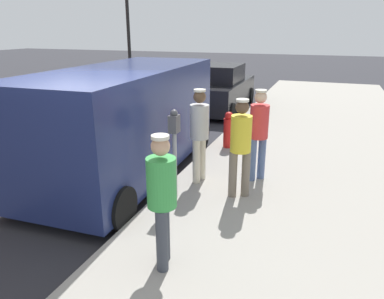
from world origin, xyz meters
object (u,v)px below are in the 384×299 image
(parking_meter_near, at_px, (174,140))
(pedestrian_in_green, at_px, (162,194))
(pedestrian_in_yellow, at_px, (241,142))
(pedestrian_in_gray, at_px, (199,130))
(traffic_light_corner, at_px, (112,14))
(pedestrian_in_red, at_px, (259,130))
(fire_hydrant, at_px, (228,130))
(parked_van, at_px, (127,118))
(parked_sedan_ahead, at_px, (218,89))

(parking_meter_near, relative_size, pedestrian_in_green, 0.93)
(pedestrian_in_yellow, xyz_separation_m, pedestrian_in_gray, (-0.85, 0.38, 0.03))
(pedestrian_in_green, height_order, traffic_light_corner, traffic_light_corner)
(pedestrian_in_yellow, xyz_separation_m, pedestrian_in_green, (-0.40, -2.16, -0.03))
(pedestrian_in_gray, xyz_separation_m, pedestrian_in_red, (0.99, 0.44, -0.01))
(pedestrian_in_gray, xyz_separation_m, traffic_light_corner, (-8.08, 10.15, 2.38))
(parking_meter_near, relative_size, pedestrian_in_gray, 0.89)
(parking_meter_near, height_order, traffic_light_corner, traffic_light_corner)
(traffic_light_corner, distance_m, fire_hydrant, 11.73)
(parking_meter_near, xyz_separation_m, parked_van, (-1.50, 1.08, -0.03))
(parked_sedan_ahead, relative_size, fire_hydrant, 5.16)
(fire_hydrant, bearing_deg, parked_sedan_ahead, 109.43)
(pedestrian_in_gray, bearing_deg, parked_van, 172.16)
(parked_van, height_order, fire_hydrant, parked_van)
(pedestrian_in_green, distance_m, pedestrian_in_gray, 2.58)
(pedestrian_in_green, height_order, parked_sedan_ahead, pedestrian_in_green)
(pedestrian_in_gray, relative_size, parked_van, 0.32)
(fire_hydrant, bearing_deg, pedestrian_in_gray, -89.41)
(pedestrian_in_yellow, height_order, pedestrian_in_red, pedestrian_in_red)
(pedestrian_in_yellow, height_order, pedestrian_in_green, pedestrian_in_yellow)
(pedestrian_in_green, distance_m, pedestrian_in_red, 3.03)
(pedestrian_in_gray, height_order, fire_hydrant, pedestrian_in_gray)
(pedestrian_in_green, xyz_separation_m, fire_hydrant, (-0.47, 4.70, -0.51))
(pedestrian_in_red, bearing_deg, parking_meter_near, -130.63)
(pedestrian_in_red, bearing_deg, pedestrian_in_yellow, -99.69)
(pedestrian_in_yellow, xyz_separation_m, traffic_light_corner, (-8.93, 10.53, 2.42))
(parking_meter_near, bearing_deg, traffic_light_corner, 125.89)
(parked_sedan_ahead, bearing_deg, traffic_light_corner, 152.44)
(pedestrian_in_red, relative_size, parked_sedan_ahead, 0.38)
(pedestrian_in_yellow, relative_size, fire_hydrant, 1.94)
(pedestrian_in_red, height_order, parked_van, parked_van)
(parking_meter_near, bearing_deg, parked_van, 144.36)
(parked_van, height_order, traffic_light_corner, traffic_light_corner)
(parking_meter_near, height_order, parked_van, parked_van)
(parking_meter_near, distance_m, parked_sedan_ahead, 7.82)
(pedestrian_in_yellow, bearing_deg, parked_van, 166.26)
(parked_van, distance_m, fire_hydrant, 2.57)
(pedestrian_in_green, height_order, pedestrian_in_red, pedestrian_in_red)
(parking_meter_near, xyz_separation_m, parked_sedan_ahead, (-1.54, 7.65, -0.43))
(pedestrian_in_green, bearing_deg, parking_meter_near, 108.58)
(parked_sedan_ahead, height_order, fire_hydrant, parked_sedan_ahead)
(parked_sedan_ahead, bearing_deg, pedestrian_in_yellow, -70.74)
(parking_meter_near, height_order, pedestrian_in_red, pedestrian_in_red)
(parked_sedan_ahead, bearing_deg, parked_van, -89.67)
(parking_meter_near, bearing_deg, pedestrian_in_red, 49.37)
(pedestrian_in_gray, relative_size, traffic_light_corner, 0.33)
(pedestrian_in_red, xyz_separation_m, traffic_light_corner, (-9.07, 9.71, 2.39))
(pedestrian_in_red, height_order, parked_sedan_ahead, pedestrian_in_red)
(fire_hydrant, bearing_deg, traffic_light_corner, 135.22)
(pedestrian_in_red, bearing_deg, parked_sedan_ahead, 112.62)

